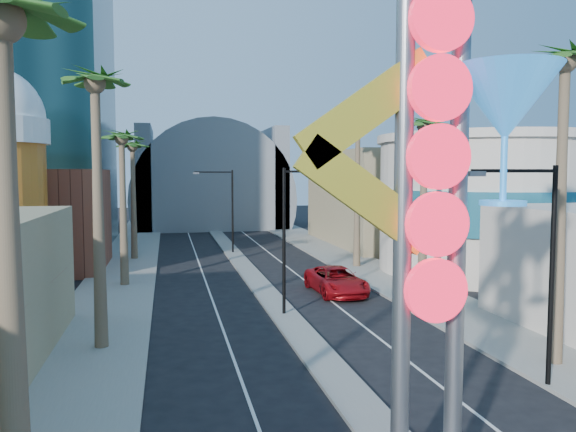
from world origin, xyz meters
name	(u,v)px	position (x,y,z in m)	size (l,w,h in m)	color
sidewalk_west	(123,273)	(-9.50, 35.00, 0.07)	(5.00, 100.00, 0.15)	gray
sidewalk_east	(358,264)	(9.50, 35.00, 0.07)	(5.00, 100.00, 0.15)	gray
median	(241,263)	(0.00, 38.00, 0.07)	(1.60, 84.00, 0.15)	gray
brick_filler_west	(39,220)	(-16.00, 38.00, 4.00)	(10.00, 10.00, 8.00)	brown
filler_east	(376,198)	(16.00, 48.00, 5.00)	(10.00, 20.00, 10.00)	#998963
turquoise_building	(485,205)	(18.00, 30.00, 5.25)	(16.60, 16.60, 10.60)	beige
canopy	(210,197)	(0.00, 72.00, 4.31)	(22.00, 16.00, 22.00)	slate
neon_sign	(463,191)	(0.82, 2.96, 7.31)	(6.53, 2.60, 12.55)	gray
streetlight_0	(294,226)	(0.55, 20.00, 4.88)	(3.79, 0.25, 8.00)	black
streetlight_1	(227,203)	(-0.55, 44.00, 4.88)	(3.79, 0.25, 8.00)	black
streetlight_2	(541,255)	(6.72, 8.00, 4.83)	(3.45, 0.25, 8.00)	black
palm_0	(1,51)	(-9.00, 2.00, 9.93)	(2.40, 2.40, 11.70)	brown
palm_1	(95,100)	(-9.00, 16.00, 10.82)	(2.40, 2.40, 12.70)	brown
palm_2	(122,147)	(-9.00, 30.00, 9.48)	(2.40, 2.40, 11.20)	brown
palm_3	(132,153)	(-9.00, 42.00, 9.48)	(2.40, 2.40, 11.20)	brown
palm_5	(565,81)	(9.00, 10.00, 11.27)	(2.40, 2.40, 13.20)	brown
palm_6	(425,136)	(9.00, 22.00, 9.93)	(2.40, 2.40, 11.70)	brown
palm_7	(358,134)	(9.00, 34.00, 10.82)	(2.40, 2.40, 12.70)	brown
red_pickup	(336,281)	(4.42, 24.77, 0.85)	(2.82, 6.13, 1.70)	#A90D14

